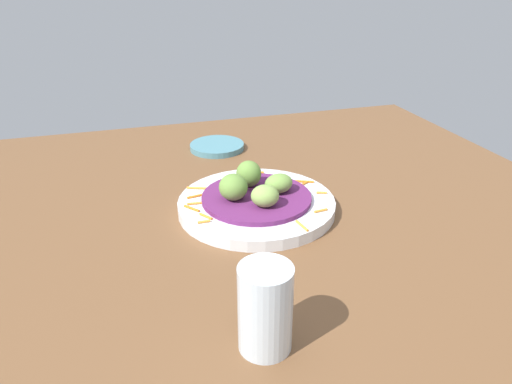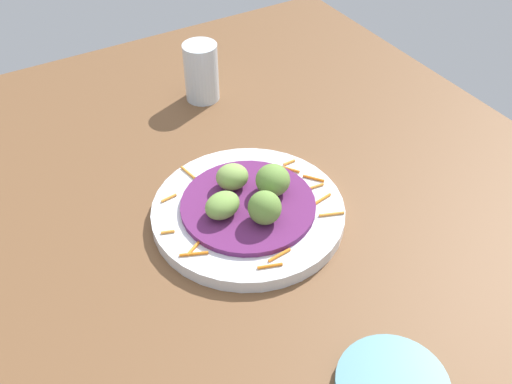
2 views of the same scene
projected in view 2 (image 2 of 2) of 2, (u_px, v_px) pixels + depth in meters
table_surface at (214, 220)px, 83.91cm from camera, size 110.00×110.00×2.00cm
main_plate at (248, 212)px, 82.26cm from camera, size 27.01×27.01×1.98cm
cabbage_bed at (248, 205)px, 81.32cm from camera, size 18.82×18.82×0.82cm
carrot_garnish at (261, 210)px, 80.84cm from camera, size 24.10×25.01×0.40cm
guac_scoop_left at (273, 180)px, 81.23cm from camera, size 6.72×6.72×4.47cm
guac_scoop_center at (232, 177)px, 82.39cm from camera, size 5.05×5.48×3.67cm
guac_scoop_right at (222, 205)px, 78.29cm from camera, size 5.23×6.00×3.26cm
guac_scoop_back at (265, 208)px, 76.93cm from camera, size 6.28×6.28×4.69cm
water_glass at (201, 72)px, 102.59cm from camera, size 6.02×6.02×10.45cm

